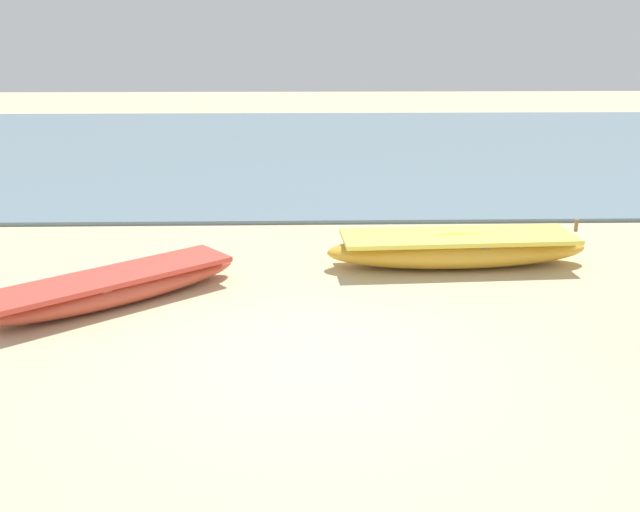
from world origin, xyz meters
TOP-DOWN VIEW (x-y plane):
  - ground at (0.00, 0.00)m, footprint 80.00×80.00m
  - sea_water at (0.00, 16.09)m, footprint 60.00×20.00m
  - fishing_boat_0 at (2.39, 3.45)m, footprint 4.29×1.32m
  - fishing_boat_2 at (-2.72, 1.95)m, footprint 3.48×3.05m

SIDE VIEW (x-z plane):
  - ground at x=0.00m, z-range 0.00..0.00m
  - sea_water at x=0.00m, z-range 0.00..0.08m
  - fishing_boat_2 at x=-2.72m, z-range -0.08..0.55m
  - fishing_boat_0 at x=2.39m, z-range -0.08..0.66m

